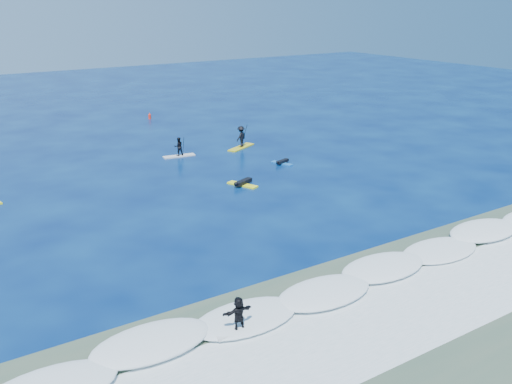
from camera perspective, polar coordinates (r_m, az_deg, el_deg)
ground at (r=34.92m, az=0.02°, el=-2.26°), size 160.00×160.00×0.00m
shallow_water at (r=25.53m, az=17.84°, el=-11.68°), size 90.00×13.00×0.01m
breaking_wave at (r=27.83m, az=11.47°, el=-8.45°), size 40.00×6.00×0.30m
whitewater at (r=26.07m, az=16.13°, el=-10.84°), size 34.00×5.00×0.02m
sup_paddler_center at (r=47.94m, az=-7.74°, el=4.34°), size 2.74×1.03×1.88m
sup_paddler_right at (r=50.31m, az=-1.50°, el=5.41°), size 3.24×2.15×2.26m
prone_paddler_near at (r=40.26m, az=-1.35°, el=0.89°), size 1.78×2.37×0.48m
prone_paddler_far at (r=45.54m, az=2.62°, el=2.98°), size 1.46×1.93×0.39m
wave_surfer at (r=22.75m, az=-1.75°, el=-12.25°), size 2.08×0.61×1.50m
marker_buoy at (r=63.77m, az=-10.59°, el=7.47°), size 0.31×0.31×0.74m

